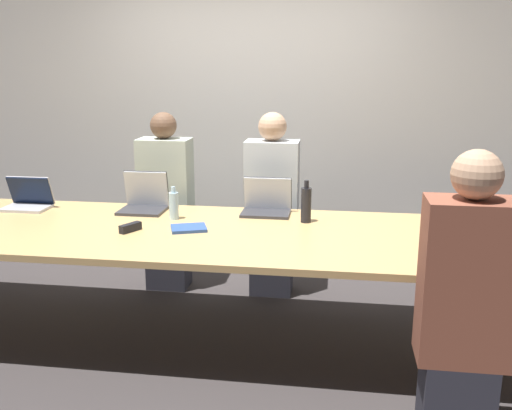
{
  "coord_description": "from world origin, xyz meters",
  "views": [
    {
      "loc": [
        0.72,
        -3.33,
        1.78
      ],
      "look_at": [
        0.23,
        0.1,
        0.9
      ],
      "focal_mm": 40.0,
      "sensor_mm": 36.0,
      "label": 1
    }
  ],
  "objects_px": {
    "laptop_near_right": "(463,252)",
    "bottle_far_midleft": "(174,205)",
    "laptop_far_center": "(267,203)",
    "person_far_center": "(272,208)",
    "person_near_right": "(464,310)",
    "person_far_midleft": "(167,205)",
    "bottle_far_center": "(306,204)",
    "stapler": "(130,228)",
    "laptop_far_midleft": "(144,199)",
    "laptop_far_left": "(28,199)"
  },
  "relations": [
    {
      "from": "person_near_right",
      "to": "laptop_far_left",
      "type": "bearing_deg",
      "value": -23.68
    },
    {
      "from": "person_near_right",
      "to": "stapler",
      "type": "height_order",
      "value": "person_near_right"
    },
    {
      "from": "person_near_right",
      "to": "bottle_far_midleft",
      "type": "height_order",
      "value": "person_near_right"
    },
    {
      "from": "person_far_center",
      "to": "bottle_far_midleft",
      "type": "bearing_deg",
      "value": -132.26
    },
    {
      "from": "person_far_center",
      "to": "bottle_far_midleft",
      "type": "xyz_separation_m",
      "value": [
        -0.58,
        -0.64,
        0.16
      ]
    },
    {
      "from": "person_far_center",
      "to": "person_near_right",
      "type": "height_order",
      "value": "person_near_right"
    },
    {
      "from": "bottle_far_center",
      "to": "stapler",
      "type": "distance_m",
      "value": 1.13
    },
    {
      "from": "laptop_near_right",
      "to": "laptop_far_midleft",
      "type": "height_order",
      "value": "laptop_far_midleft"
    },
    {
      "from": "person_far_center",
      "to": "stapler",
      "type": "relative_size",
      "value": 9.27
    },
    {
      "from": "person_far_center",
      "to": "bottle_far_center",
      "type": "bearing_deg",
      "value": -63.68
    },
    {
      "from": "laptop_near_right",
      "to": "bottle_far_midleft",
      "type": "relative_size",
      "value": 1.53
    },
    {
      "from": "person_far_center",
      "to": "laptop_far_midleft",
      "type": "bearing_deg",
      "value": -152.64
    },
    {
      "from": "bottle_far_midleft",
      "to": "laptop_far_midleft",
      "type": "bearing_deg",
      "value": 143.78
    },
    {
      "from": "stapler",
      "to": "bottle_far_midleft",
      "type": "bearing_deg",
      "value": 88.0
    },
    {
      "from": "person_near_right",
      "to": "laptop_far_midleft",
      "type": "xyz_separation_m",
      "value": [
        -1.93,
        1.28,
        0.14
      ]
    },
    {
      "from": "laptop_near_right",
      "to": "bottle_far_midleft",
      "type": "xyz_separation_m",
      "value": [
        -1.73,
        0.62,
        0.03
      ]
    },
    {
      "from": "laptop_far_center",
      "to": "laptop_far_midleft",
      "type": "height_order",
      "value": "laptop_far_midleft"
    },
    {
      "from": "laptop_far_center",
      "to": "stapler",
      "type": "bearing_deg",
      "value": -144.26
    },
    {
      "from": "person_far_center",
      "to": "bottle_far_center",
      "type": "relative_size",
      "value": 5.07
    },
    {
      "from": "bottle_far_midleft",
      "to": "stapler",
      "type": "bearing_deg",
      "value": -120.51
    },
    {
      "from": "bottle_far_center",
      "to": "person_near_right",
      "type": "bearing_deg",
      "value": -55.47
    },
    {
      "from": "person_near_right",
      "to": "bottle_far_midleft",
      "type": "distance_m",
      "value": 1.98
    },
    {
      "from": "bottle_far_midleft",
      "to": "laptop_near_right",
      "type": "bearing_deg",
      "value": -19.68
    },
    {
      "from": "laptop_far_center",
      "to": "laptop_near_right",
      "type": "distance_m",
      "value": 1.43
    },
    {
      "from": "laptop_near_right",
      "to": "laptop_far_midleft",
      "type": "bearing_deg",
      "value": -22.22
    },
    {
      "from": "bottle_far_center",
      "to": "laptop_far_left",
      "type": "distance_m",
      "value": 1.99
    },
    {
      "from": "laptop_far_left",
      "to": "laptop_far_midleft",
      "type": "distance_m",
      "value": 0.85
    },
    {
      "from": "person_near_right",
      "to": "person_far_midleft",
      "type": "distance_m",
      "value": 2.57
    },
    {
      "from": "person_near_right",
      "to": "bottle_far_center",
      "type": "bearing_deg",
      "value": -55.47
    },
    {
      "from": "laptop_far_center",
      "to": "laptop_far_midleft",
      "type": "xyz_separation_m",
      "value": [
        -0.86,
        -0.04,
        0.01
      ]
    },
    {
      "from": "laptop_far_center",
      "to": "person_far_center",
      "type": "distance_m",
      "value": 0.42
    },
    {
      "from": "laptop_far_center",
      "to": "laptop_far_midleft",
      "type": "distance_m",
      "value": 0.87
    },
    {
      "from": "bottle_far_center",
      "to": "laptop_far_midleft",
      "type": "distance_m",
      "value": 1.16
    },
    {
      "from": "bottle_far_center",
      "to": "bottle_far_midleft",
      "type": "distance_m",
      "value": 0.88
    },
    {
      "from": "laptop_near_right",
      "to": "bottle_far_midleft",
      "type": "bearing_deg",
      "value": -19.68
    },
    {
      "from": "bottle_far_center",
      "to": "stapler",
      "type": "xyz_separation_m",
      "value": [
        -1.06,
        -0.37,
        -0.1
      ]
    },
    {
      "from": "person_near_right",
      "to": "laptop_near_right",
      "type": "bearing_deg",
      "value": -99.7
    },
    {
      "from": "laptop_far_left",
      "to": "stapler",
      "type": "xyz_separation_m",
      "value": [
        0.93,
        -0.45,
        -0.04
      ]
    },
    {
      "from": "person_far_center",
      "to": "stapler",
      "type": "bearing_deg",
      "value": -128.76
    },
    {
      "from": "bottle_far_center",
      "to": "person_near_right",
      "type": "xyz_separation_m",
      "value": [
        0.78,
        -1.13,
        -0.18
      ]
    },
    {
      "from": "laptop_far_center",
      "to": "laptop_near_right",
      "type": "height_order",
      "value": "laptop_far_center"
    },
    {
      "from": "laptop_far_left",
      "to": "stapler",
      "type": "height_order",
      "value": "laptop_far_left"
    },
    {
      "from": "person_near_right",
      "to": "person_far_center",
      "type": "bearing_deg",
      "value": -58.13
    },
    {
      "from": "person_far_center",
      "to": "laptop_far_left",
      "type": "height_order",
      "value": "person_far_center"
    },
    {
      "from": "laptop_far_center",
      "to": "laptop_near_right",
      "type": "bearing_deg",
      "value": -37.1
    },
    {
      "from": "laptop_far_center",
      "to": "person_far_midleft",
      "type": "relative_size",
      "value": 0.24
    },
    {
      "from": "person_far_midleft",
      "to": "stapler",
      "type": "distance_m",
      "value": 0.97
    },
    {
      "from": "person_far_center",
      "to": "stapler",
      "type": "height_order",
      "value": "person_far_center"
    },
    {
      "from": "laptop_far_center",
      "to": "person_far_midleft",
      "type": "bearing_deg",
      "value": 154.65
    },
    {
      "from": "person_near_right",
      "to": "laptop_far_center",
      "type": "bearing_deg",
      "value": -51.28
    }
  ]
}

